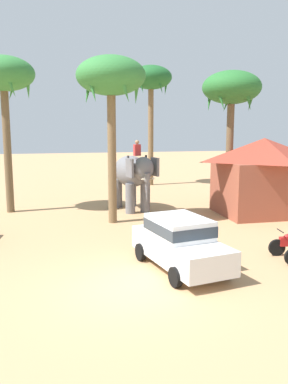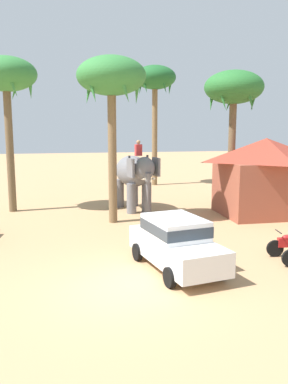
{
  "view_description": "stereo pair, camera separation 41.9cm",
  "coord_description": "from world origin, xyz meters",
  "px_view_note": "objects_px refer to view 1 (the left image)",
  "views": [
    {
      "loc": [
        -2.06,
        -10.59,
        4.59
      ],
      "look_at": [
        2.03,
        7.14,
        1.6
      ],
      "focal_mm": 37.45,
      "sensor_mm": 36.0,
      "label": 1
    },
    {
      "loc": [
        -1.65,
        -10.68,
        4.59
      ],
      "look_at": [
        2.03,
        7.14,
        1.6
      ],
      "focal_mm": 37.45,
      "sensor_mm": 36.0,
      "label": 2
    }
  ],
  "objects_px": {
    "palm_tree_behind_elephant": "(231,91)",
    "palm_tree_far_back": "(111,80)",
    "elephant_with_mahout": "(133,174)",
    "roadside_hut": "(263,174)",
    "palm_tree_near_hut": "(151,82)",
    "palm_tree_left_of_road": "(4,78)",
    "car_sedan_foreground": "(180,241)"
  },
  "relations": [
    {
      "from": "palm_tree_behind_elephant",
      "to": "palm_tree_far_back",
      "type": "distance_m",
      "value": 7.18
    },
    {
      "from": "elephant_with_mahout",
      "to": "palm_tree_behind_elephant",
      "type": "xyz_separation_m",
      "value": [
        5.39,
        -0.6,
        4.49
      ]
    },
    {
      "from": "roadside_hut",
      "to": "palm_tree_near_hut",
      "type": "bearing_deg",
      "value": 105.05
    },
    {
      "from": "elephant_with_mahout",
      "to": "palm_tree_left_of_road",
      "type": "relative_size",
      "value": 0.49
    },
    {
      "from": "palm_tree_left_of_road",
      "to": "palm_tree_behind_elephant",
      "type": "bearing_deg",
      "value": -7.76
    },
    {
      "from": "elephant_with_mahout",
      "to": "palm_tree_far_back",
      "type": "height_order",
      "value": "palm_tree_far_back"
    },
    {
      "from": "car_sedan_foreground",
      "to": "palm_tree_left_of_road",
      "type": "bearing_deg",
      "value": 120.85
    },
    {
      "from": "palm_tree_behind_elephant",
      "to": "palm_tree_far_back",
      "type": "relative_size",
      "value": 0.97
    },
    {
      "from": "palm_tree_far_back",
      "to": "roadside_hut",
      "type": "xyz_separation_m",
      "value": [
        7.95,
        0.07,
        -4.54
      ]
    },
    {
      "from": "palm_tree_far_back",
      "to": "palm_tree_left_of_road",
      "type": "bearing_deg",
      "value": 144.43
    },
    {
      "from": "palm_tree_left_of_road",
      "to": "roadside_hut",
      "type": "distance_m",
      "value": 14.34
    },
    {
      "from": "palm_tree_behind_elephant",
      "to": "elephant_with_mahout",
      "type": "bearing_deg",
      "value": 173.69
    },
    {
      "from": "elephant_with_mahout",
      "to": "palm_tree_near_hut",
      "type": "height_order",
      "value": "palm_tree_near_hut"
    },
    {
      "from": "palm_tree_near_hut",
      "to": "roadside_hut",
      "type": "distance_m",
      "value": 13.44
    },
    {
      "from": "palm_tree_behind_elephant",
      "to": "palm_tree_left_of_road",
      "type": "height_order",
      "value": "palm_tree_left_of_road"
    },
    {
      "from": "palm_tree_behind_elephant",
      "to": "palm_tree_near_hut",
      "type": "distance_m",
      "value": 10.12
    },
    {
      "from": "car_sedan_foreground",
      "to": "palm_tree_near_hut",
      "type": "height_order",
      "value": "palm_tree_near_hut"
    },
    {
      "from": "car_sedan_foreground",
      "to": "elephant_with_mahout",
      "type": "bearing_deg",
      "value": 87.95
    },
    {
      "from": "car_sedan_foreground",
      "to": "elephant_with_mahout",
      "type": "xyz_separation_m",
      "value": [
        0.34,
        9.38,
        1.06
      ]
    },
    {
      "from": "elephant_with_mahout",
      "to": "roadside_hut",
      "type": "xyz_separation_m",
      "value": [
        6.44,
        -2.5,
        0.13
      ]
    },
    {
      "from": "elephant_with_mahout",
      "to": "palm_tree_far_back",
      "type": "bearing_deg",
      "value": -120.34
    },
    {
      "from": "elephant_with_mahout",
      "to": "palm_tree_near_hut",
      "type": "xyz_separation_m",
      "value": [
        3.29,
        9.19,
        5.97
      ]
    },
    {
      "from": "car_sedan_foreground",
      "to": "palm_tree_behind_elephant",
      "type": "bearing_deg",
      "value": 56.91
    },
    {
      "from": "palm_tree_near_hut",
      "to": "palm_tree_far_back",
      "type": "xyz_separation_m",
      "value": [
        -4.8,
        -11.77,
        -1.29
      ]
    },
    {
      "from": "car_sedan_foreground",
      "to": "palm_tree_left_of_road",
      "type": "xyz_separation_m",
      "value": [
        -6.22,
        10.42,
        6.11
      ]
    },
    {
      "from": "elephant_with_mahout",
      "to": "palm_tree_near_hut",
      "type": "bearing_deg",
      "value": 70.28
    },
    {
      "from": "palm_tree_far_back",
      "to": "elephant_with_mahout",
      "type": "bearing_deg",
      "value": 59.66
    },
    {
      "from": "palm_tree_behind_elephant",
      "to": "palm_tree_far_back",
      "type": "xyz_separation_m",
      "value": [
        -6.9,
        -1.98,
        0.18
      ]
    },
    {
      "from": "palm_tree_behind_elephant",
      "to": "roadside_hut",
      "type": "distance_m",
      "value": 4.87
    },
    {
      "from": "car_sedan_foreground",
      "to": "palm_tree_left_of_road",
      "type": "relative_size",
      "value": 0.53
    },
    {
      "from": "palm_tree_left_of_road",
      "to": "roadside_hut",
      "type": "relative_size",
      "value": 1.62
    },
    {
      "from": "palm_tree_near_hut",
      "to": "palm_tree_left_of_road",
      "type": "bearing_deg",
      "value": -140.36
    }
  ]
}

